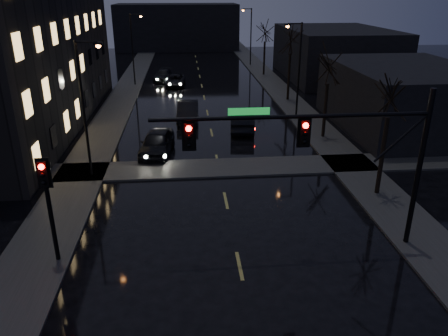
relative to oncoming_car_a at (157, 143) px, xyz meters
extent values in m
cube|color=#2D2D2B|center=(-4.48, 13.47, -0.77)|extent=(3.00, 140.00, 0.12)
cube|color=#2D2D2B|center=(12.52, 13.47, -0.77)|extent=(3.00, 140.00, 0.12)
cube|color=#2D2D2B|center=(4.02, -3.03, -0.77)|extent=(40.00, 3.00, 0.12)
cube|color=black|center=(-12.48, 8.47, 5.17)|extent=(12.00, 30.00, 12.00)
cube|color=black|center=(19.52, 4.47, 1.67)|extent=(10.00, 14.00, 5.00)
cube|color=black|center=(21.02, 26.47, 2.17)|extent=(12.00, 18.00, 6.00)
cube|color=black|center=(1.02, 56.47, 3.17)|extent=(22.00, 10.00, 8.00)
cylinder|color=black|center=(11.62, -12.53, 2.67)|extent=(0.22, 0.22, 7.00)
cylinder|color=black|center=(6.12, -12.53, 5.17)|extent=(11.00, 0.16, 0.16)
cylinder|color=black|center=(10.62, -12.53, 4.17)|extent=(2.05, 0.10, 2.05)
cube|color=#0C591E|center=(4.42, -12.53, 5.42)|extent=(1.60, 0.04, 0.28)
cube|color=black|center=(2.12, -12.53, 4.52)|extent=(0.35, 0.28, 1.05)
sphere|color=#FF0705|center=(2.12, -12.69, 4.85)|extent=(0.22, 0.22, 0.22)
cube|color=black|center=(6.62, -12.53, 4.52)|extent=(0.35, 0.28, 1.05)
sphere|color=#FF0705|center=(6.62, -12.69, 4.85)|extent=(0.22, 0.22, 0.22)
cylinder|color=black|center=(-3.48, -12.53, 1.37)|extent=(0.18, 0.18, 4.40)
cube|color=black|center=(-3.48, -12.53, 3.17)|extent=(0.35, 0.28, 1.05)
sphere|color=#FF0705|center=(-3.48, -12.69, 3.50)|extent=(0.22, 0.22, 0.22)
cylinder|color=black|center=(12.42, -7.53, 1.37)|extent=(0.24, 0.24, 4.40)
cylinder|color=black|center=(12.42, 2.47, 1.24)|extent=(0.24, 0.24, 4.12)
cylinder|color=black|center=(12.42, 14.47, 1.51)|extent=(0.24, 0.24, 4.68)
cylinder|color=black|center=(12.42, 28.47, 1.32)|extent=(0.24, 0.24, 4.29)
cylinder|color=black|center=(-3.78, -3.53, 3.17)|extent=(0.16, 0.16, 8.00)
cylinder|color=black|center=(-3.18, -3.53, 7.07)|extent=(1.20, 0.10, 0.10)
cube|color=black|center=(-2.58, -3.53, 6.97)|extent=(0.50, 0.25, 0.15)
sphere|color=orange|center=(-2.58, -3.53, 6.87)|extent=(0.28, 0.28, 0.28)
cylinder|color=black|center=(-3.78, 23.47, 3.17)|extent=(0.16, 0.16, 8.00)
cylinder|color=black|center=(-3.18, 23.47, 7.07)|extent=(1.20, 0.10, 0.10)
cube|color=black|center=(-2.58, 23.47, 6.97)|extent=(0.50, 0.25, 0.15)
sphere|color=orange|center=(-2.58, 23.47, 6.87)|extent=(0.28, 0.28, 0.28)
cylinder|color=black|center=(11.82, 8.47, 3.17)|extent=(0.16, 0.16, 8.00)
cylinder|color=black|center=(11.22, 8.47, 7.07)|extent=(1.20, 0.10, 0.10)
cube|color=black|center=(10.62, 8.47, 6.97)|extent=(0.50, 0.25, 0.15)
sphere|color=orange|center=(10.62, 8.47, 6.87)|extent=(0.28, 0.28, 0.28)
cylinder|color=black|center=(11.82, 36.47, 3.17)|extent=(0.16, 0.16, 8.00)
cylinder|color=black|center=(11.22, 36.47, 7.07)|extent=(1.20, 0.10, 0.10)
cube|color=black|center=(10.62, 36.47, 6.97)|extent=(0.50, 0.25, 0.15)
sphere|color=orange|center=(10.62, 36.47, 6.87)|extent=(0.28, 0.28, 0.28)
imported|color=black|center=(0.00, 0.00, 0.00)|extent=(2.59, 5.06, 1.65)
imported|color=black|center=(2.22, 8.00, -0.01)|extent=(1.95, 5.05, 1.64)
imported|color=black|center=(0.94, 22.67, -0.17)|extent=(2.39, 4.79, 1.30)
imported|color=black|center=(-0.60, 25.76, -0.15)|extent=(2.51, 4.86, 1.35)
imported|color=black|center=(6.54, 5.07, 0.03)|extent=(2.42, 5.40, 1.72)
camera|label=1|loc=(2.02, -28.47, 9.74)|focal=35.00mm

